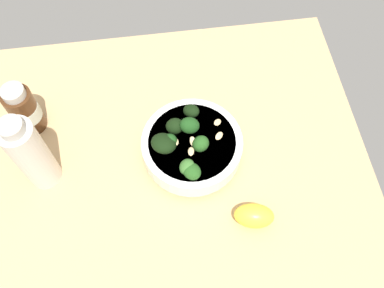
% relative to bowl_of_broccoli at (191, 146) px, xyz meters
% --- Properties ---
extents(ground_plane, '(0.71, 0.71, 0.04)m').
position_rel_bowl_of_broccoli_xyz_m(ground_plane, '(-0.06, 0.04, -0.05)').
color(ground_plane, tan).
extents(bowl_of_broccoli, '(0.18, 0.18, 0.09)m').
position_rel_bowl_of_broccoli_xyz_m(bowl_of_broccoli, '(0.00, 0.00, 0.00)').
color(bowl_of_broccoli, white).
rests_on(bowl_of_broccoli, ground_plane).
extents(lemon_wedge, '(0.05, 0.07, 0.04)m').
position_rel_bowl_of_broccoli_xyz_m(lemon_wedge, '(-0.13, -0.09, -0.02)').
color(lemon_wedge, yellow).
rests_on(lemon_wedge, ground_plane).
extents(bottle_tall, '(0.05, 0.05, 0.11)m').
position_rel_bowl_of_broccoli_xyz_m(bottle_tall, '(0.10, 0.29, 0.02)').
color(bottle_tall, '#472814').
rests_on(bottle_tall, ground_plane).
extents(bottle_short, '(0.06, 0.06, 0.17)m').
position_rel_bowl_of_broccoli_xyz_m(bottle_short, '(-0.00, 0.26, 0.05)').
color(bottle_short, beige).
rests_on(bottle_short, ground_plane).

